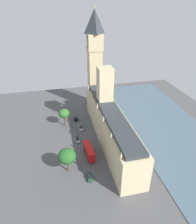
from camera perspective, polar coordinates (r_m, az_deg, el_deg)
ground_plane at (r=98.78m, az=2.25°, el=-8.02°), size 137.07×137.07×0.00m
river_thames at (r=110.99m, az=19.41°, el=-5.12°), size 39.55×123.37×0.25m
parliament_building at (r=95.11m, az=3.30°, el=-3.05°), size 10.82×63.15×32.37m
clock_tower at (r=118.48m, az=-0.93°, el=14.28°), size 8.40×8.40×55.86m
car_black_by_river_gate at (r=114.42m, az=-6.19°, el=-1.83°), size 2.27×4.19×1.74m
car_white_far_end at (r=106.79m, az=-4.87°, el=-4.29°), size 1.88×4.69×1.74m
car_silver_corner at (r=98.59m, az=-5.82°, el=-7.61°), size 1.91×4.40×1.74m
double_decker_bus_leading at (r=88.93m, az=-2.61°, el=-10.84°), size 3.45×10.68×4.75m
car_dark_green_trailing at (r=81.00m, az=-2.35°, el=-17.61°), size 1.82×4.09×1.74m
pedestrian_midblock at (r=97.51m, az=-1.25°, el=-8.04°), size 0.46×0.57×1.59m
plane_tree_under_trees at (r=80.06m, az=-8.69°, el=-12.11°), size 6.89×6.89×10.43m
plane_tree_near_tower at (r=106.86m, az=-9.49°, el=-0.46°), size 5.59×5.59×9.86m
street_lamp_opposite_hall at (r=117.52m, az=-10.07°, el=0.99°), size 0.56×0.56×7.02m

